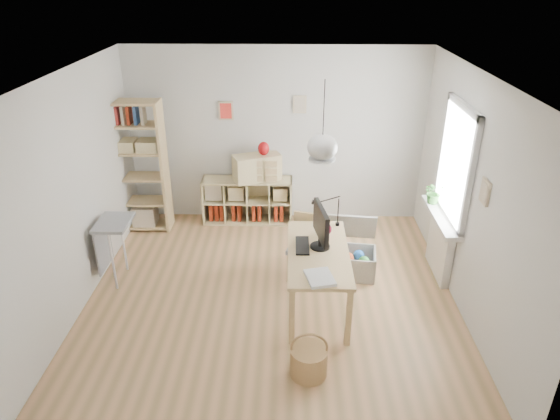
{
  "coord_description": "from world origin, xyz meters",
  "views": [
    {
      "loc": [
        0.22,
        -5.09,
        3.69
      ],
      "look_at": [
        0.1,
        0.3,
        1.05
      ],
      "focal_mm": 32.0,
      "sensor_mm": 36.0,
      "label": 1
    }
  ],
  "objects_px": {
    "drawer_chest": "(257,167)",
    "desk": "(318,258)",
    "cube_shelf": "(247,203)",
    "storage_chest": "(350,256)",
    "chair": "(307,243)",
    "tall_bookshelf": "(138,162)",
    "monitor": "(321,226)"
  },
  "relations": [
    {
      "from": "storage_chest",
      "to": "drawer_chest",
      "type": "distance_m",
      "value": 2.07
    },
    {
      "from": "cube_shelf",
      "to": "storage_chest",
      "type": "xyz_separation_m",
      "value": [
        1.5,
        -1.47,
        -0.07
      ]
    },
    {
      "from": "cube_shelf",
      "to": "tall_bookshelf",
      "type": "relative_size",
      "value": 0.7
    },
    {
      "from": "chair",
      "to": "storage_chest",
      "type": "relative_size",
      "value": 1.02
    },
    {
      "from": "desk",
      "to": "tall_bookshelf",
      "type": "xyz_separation_m",
      "value": [
        -2.59,
        1.95,
        0.43
      ]
    },
    {
      "from": "desk",
      "to": "chair",
      "type": "bearing_deg",
      "value": 99.55
    },
    {
      "from": "drawer_chest",
      "to": "desk",
      "type": "bearing_deg",
      "value": -91.65
    },
    {
      "from": "storage_chest",
      "to": "monitor",
      "type": "xyz_separation_m",
      "value": [
        -0.46,
        -0.67,
        0.8
      ]
    },
    {
      "from": "desk",
      "to": "chair",
      "type": "relative_size",
      "value": 1.77
    },
    {
      "from": "chair",
      "to": "monitor",
      "type": "xyz_separation_m",
      "value": [
        0.13,
        -0.56,
        0.55
      ]
    },
    {
      "from": "chair",
      "to": "storage_chest",
      "type": "xyz_separation_m",
      "value": [
        0.59,
        0.1,
        -0.25
      ]
    },
    {
      "from": "chair",
      "to": "monitor",
      "type": "distance_m",
      "value": 0.8
    },
    {
      "from": "desk",
      "to": "drawer_chest",
      "type": "relative_size",
      "value": 2.13
    },
    {
      "from": "cube_shelf",
      "to": "storage_chest",
      "type": "relative_size",
      "value": 1.69
    },
    {
      "from": "tall_bookshelf",
      "to": "storage_chest",
      "type": "relative_size",
      "value": 2.41
    },
    {
      "from": "cube_shelf",
      "to": "chair",
      "type": "height_order",
      "value": "chair"
    },
    {
      "from": "chair",
      "to": "storage_chest",
      "type": "distance_m",
      "value": 0.65
    },
    {
      "from": "cube_shelf",
      "to": "tall_bookshelf",
      "type": "xyz_separation_m",
      "value": [
        -1.56,
        -0.28,
        0.79
      ]
    },
    {
      "from": "cube_shelf",
      "to": "monitor",
      "type": "relative_size",
      "value": 2.41
    },
    {
      "from": "desk",
      "to": "storage_chest",
      "type": "distance_m",
      "value": 0.99
    },
    {
      "from": "cube_shelf",
      "to": "storage_chest",
      "type": "distance_m",
      "value": 2.11
    },
    {
      "from": "desk",
      "to": "tall_bookshelf",
      "type": "height_order",
      "value": "tall_bookshelf"
    },
    {
      "from": "storage_chest",
      "to": "monitor",
      "type": "relative_size",
      "value": 1.43
    },
    {
      "from": "tall_bookshelf",
      "to": "monitor",
      "type": "distance_m",
      "value": 3.21
    },
    {
      "from": "tall_bookshelf",
      "to": "drawer_chest",
      "type": "bearing_deg",
      "value": 7.82
    },
    {
      "from": "storage_chest",
      "to": "drawer_chest",
      "type": "bearing_deg",
      "value": 139.69
    },
    {
      "from": "cube_shelf",
      "to": "drawer_chest",
      "type": "height_order",
      "value": "drawer_chest"
    },
    {
      "from": "desk",
      "to": "storage_chest",
      "type": "relative_size",
      "value": 1.81
    },
    {
      "from": "desk",
      "to": "storage_chest",
      "type": "xyz_separation_m",
      "value": [
        0.48,
        0.76,
        -0.43
      ]
    },
    {
      "from": "tall_bookshelf",
      "to": "chair",
      "type": "relative_size",
      "value": 2.35
    },
    {
      "from": "desk",
      "to": "tall_bookshelf",
      "type": "bearing_deg",
      "value": 142.99
    },
    {
      "from": "tall_bookshelf",
      "to": "storage_chest",
      "type": "bearing_deg",
      "value": -21.27
    }
  ]
}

